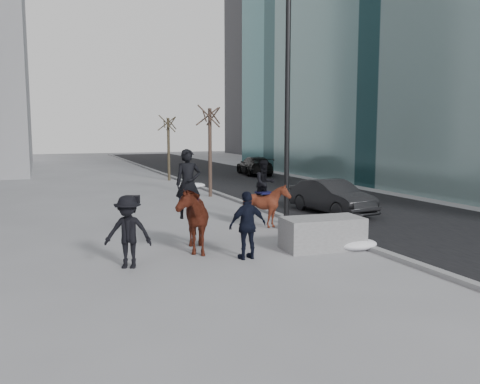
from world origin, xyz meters
name	(u,v)px	position (x,y,z in m)	size (l,w,h in m)	color
ground	(256,251)	(0.00, 0.00, 0.00)	(120.00, 120.00, 0.00)	gray
road	(305,195)	(7.00, 10.00, 0.01)	(8.00, 90.00, 0.01)	black
curb	(231,198)	(3.00, 10.00, 0.06)	(0.25, 90.00, 0.12)	gray
planter	(322,233)	(1.84, -0.40, 0.44)	(2.22, 1.11, 0.89)	gray
car_near	(332,197)	(5.27, 4.67, 0.67)	(1.41, 4.05, 1.33)	black
car_far	(255,166)	(9.16, 21.44, 0.67)	(1.87, 4.61, 1.34)	black
tree_near	(210,148)	(2.40, 11.25, 2.40)	(1.20, 1.20, 4.80)	#34251F
tree_far	(169,146)	(2.40, 19.78, 2.24)	(1.20, 1.20, 4.47)	#392F22
mounted_left	(190,213)	(-1.64, 0.79, 1.04)	(1.31, 2.28, 2.78)	#45170D
mounted_right	(266,201)	(1.69, 3.07, 0.92)	(1.28, 1.42, 2.28)	#451A0D
feeder	(248,225)	(-0.52, -0.64, 0.88)	(1.06, 0.90, 1.75)	black
camera_crew	(128,232)	(-3.50, -0.36, 0.89)	(1.30, 1.05, 1.75)	black
lamppost	(287,80)	(2.60, 3.37, 4.99)	(0.25, 0.80, 9.09)	black
snow_piles	(268,212)	(2.70, 5.07, 0.17)	(1.44, 16.52, 0.36)	white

